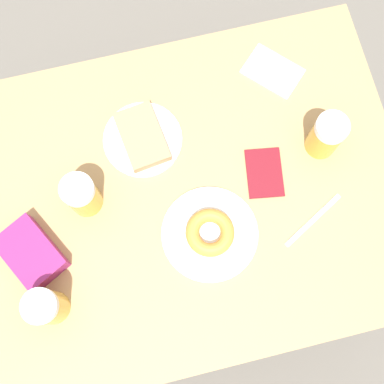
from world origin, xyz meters
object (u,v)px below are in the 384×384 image
object	(u,v)px
beer_mug_center	(82,195)
fork	(313,220)
blue_pouch	(31,253)
beer_mug_left	(47,307)
napkin_folded	(273,71)
passport_near_edge	(264,173)
plate_with_donut	(210,233)
beer_mug_right	(326,136)
plate_with_cake	(142,138)

from	to	relation	value
beer_mug_center	fork	bearing A→B (deg)	-108.52
blue_pouch	beer_mug_left	bearing A→B (deg)	-169.70
napkin_folded	passport_near_edge	bearing A→B (deg)	160.01
passport_near_edge	blue_pouch	world-z (taller)	blue_pouch
fork	passport_near_edge	xyz separation A→B (m)	(0.14, 0.08, 0.00)
plate_with_donut	beer_mug_left	xyz separation A→B (m)	(-0.08, 0.40, 0.05)
beer_mug_left	fork	bearing A→B (deg)	-85.05
beer_mug_center	napkin_folded	xyz separation A→B (m)	(0.23, -0.54, -0.07)
beer_mug_center	fork	size ratio (longest dim) A/B	0.82
passport_near_edge	blue_pouch	distance (m)	0.60
beer_mug_center	fork	distance (m)	0.56
plate_with_donut	beer_mug_right	size ratio (longest dim) A/B	1.71
beer_mug_left	napkin_folded	size ratio (longest dim) A/B	0.80
plate_with_cake	fork	distance (m)	0.47
beer_mug_right	fork	xyz separation A→B (m)	(-0.18, 0.07, -0.07)
plate_with_cake	beer_mug_left	world-z (taller)	beer_mug_left
napkin_folded	beer_mug_center	bearing A→B (deg)	113.06
plate_with_cake	beer_mug_left	bearing A→B (deg)	140.68
fork	beer_mug_center	bearing A→B (deg)	71.48
blue_pouch	plate_with_cake	bearing A→B (deg)	-54.85
plate_with_cake	napkin_folded	distance (m)	0.39
blue_pouch	beer_mug_right	bearing A→B (deg)	-82.03
plate_with_donut	passport_near_edge	world-z (taller)	plate_with_donut
beer_mug_right	napkin_folded	size ratio (longest dim) A/B	0.80
plate_with_donut	blue_pouch	bearing A→B (deg)	83.08
plate_with_cake	beer_mug_left	xyz separation A→B (m)	(-0.36, 0.29, 0.05)
beer_mug_left	beer_mug_right	world-z (taller)	same
plate_with_donut	beer_mug_center	bearing A→B (deg)	61.21
plate_with_cake	beer_mug_right	xyz separation A→B (m)	(-0.12, -0.43, 0.05)
passport_near_edge	beer_mug_left	bearing A→B (deg)	109.38
beer_mug_center	napkin_folded	world-z (taller)	beer_mug_center
fork	blue_pouch	distance (m)	0.68
passport_near_edge	plate_with_cake	bearing A→B (deg)	60.34
plate_with_cake	passport_near_edge	size ratio (longest dim) A/B	1.45
plate_with_cake	napkin_folded	xyz separation A→B (m)	(0.11, -0.37, -0.01)
fork	blue_pouch	xyz separation A→B (m)	(0.08, 0.68, 0.03)
plate_with_donut	fork	xyz separation A→B (m)	(-0.03, -0.25, -0.01)
plate_with_cake	beer_mug_center	xyz separation A→B (m)	(-0.12, 0.17, 0.05)
beer_mug_right	napkin_folded	bearing A→B (deg)	15.31
plate_with_cake	plate_with_donut	xyz separation A→B (m)	(-0.27, -0.11, -0.00)
beer_mug_right	plate_with_donut	bearing A→B (deg)	115.55
fork	passport_near_edge	distance (m)	0.17
plate_with_donut	beer_mug_left	size ratio (longest dim) A/B	1.71
beer_mug_left	plate_with_cake	bearing A→B (deg)	-39.32
napkin_folded	blue_pouch	world-z (taller)	blue_pouch
plate_with_cake	beer_mug_right	bearing A→B (deg)	-105.29
passport_near_edge	beer_mug_right	bearing A→B (deg)	-76.03
plate_with_cake	passport_near_edge	bearing A→B (deg)	-119.66
beer_mug_left	passport_near_edge	distance (m)	0.61
napkin_folded	fork	distance (m)	0.41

